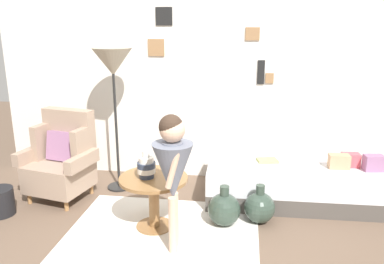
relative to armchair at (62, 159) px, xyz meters
The scene contains 16 objects.
ground_plane 1.77m from the armchair, 39.71° to the right, with size 12.00×12.00×0.00m, color brown.
gallery_wall 1.79m from the armchair, 32.93° to the left, with size 4.80×0.12×2.60m.
rug 1.51m from the armchair, 28.66° to the right, with size 1.76×1.47×0.01m, color silver.
armchair is the anchor object (origin of this frame).
daybed 2.57m from the armchair, ahead, with size 1.92×0.84×0.40m.
pillow_head 3.33m from the armchair, ahead, with size 0.19×0.12×0.17m, color gray.
pillow_mid 3.13m from the armchair, ahead, with size 0.18×0.12×0.15m, color #D64C56.
pillow_back 2.99m from the armchair, ahead, with size 0.21×0.12×0.15m, color tan.
side_table 1.29m from the armchair, 24.93° to the right, with size 0.64×0.64×0.51m.
vase_striped 1.25m from the armchair, 26.70° to the right, with size 0.17×0.17×0.26m.
floor_lamp 1.16m from the armchair, 29.97° to the left, with size 0.44×0.44×1.63m.
person_child 1.70m from the armchair, 32.00° to the right, with size 0.34×0.34×1.20m.
book_on_daybed 2.27m from the armchair, ahead, with size 0.22×0.16×0.03m, color tan.
demijohn_near 1.88m from the armchair, 12.36° to the right, with size 0.32×0.32×0.40m.
demijohn_far 2.19m from the armchair, ahead, with size 0.30×0.30×0.39m.
magazine_basket 0.74m from the armchair, 131.42° to the right, with size 0.28×0.28×0.28m, color black.
Camera 1 is at (0.67, -2.67, 1.89)m, focal length 36.05 mm.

